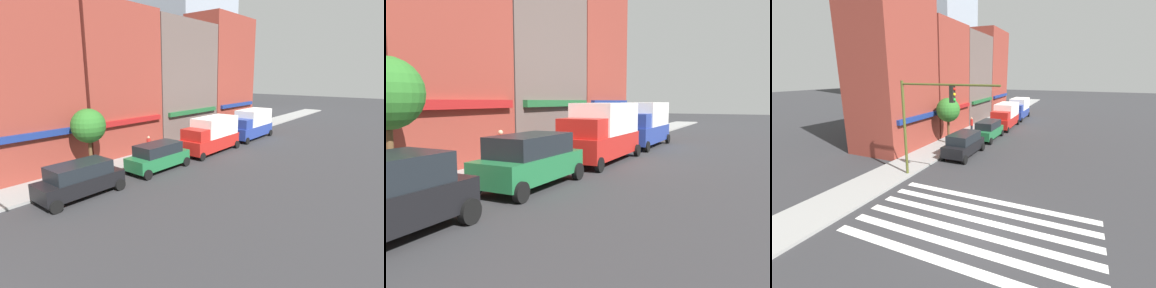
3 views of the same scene
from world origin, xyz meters
TOP-DOWN VIEW (x-y plane):
  - ground_plane at (0.00, 0.00)m, footprint 200.00×200.00m
  - sidewalk_left at (0.00, 7.50)m, footprint 120.00×3.00m
  - crosswalk_stripes at (0.00, 0.00)m, footprint 5.70×10.80m
  - storefront_row at (21.37, 11.50)m, footprint 32.29×5.30m
  - traffic_signal at (3.73, 4.82)m, footprint 0.32×6.43m
  - suv_black at (9.30, 4.70)m, footprint 4.70×2.12m
  - suv_green at (15.42, 4.70)m, footprint 4.72×2.12m
  - box_truck_red at (21.97, 4.70)m, footprint 6.24×2.42m
  - box_truck_blue at (29.32, 4.70)m, footprint 6.21×2.42m
  - pedestrian_red_jacket at (16.85, 7.18)m, footprint 0.32×0.32m
  - street_tree at (11.83, 7.50)m, footprint 2.26×2.26m

SIDE VIEW (x-z plane):
  - ground_plane at x=0.00m, z-range 0.00..0.00m
  - crosswalk_stripes at x=0.00m, z-range 0.00..0.01m
  - sidewalk_left at x=0.00m, z-range 0.00..0.15m
  - suv_black at x=9.30m, z-range 0.06..2.00m
  - suv_green at x=15.42m, z-range 0.06..2.00m
  - pedestrian_red_jacket at x=16.85m, z-range 0.19..1.96m
  - box_truck_red at x=21.97m, z-range 0.07..3.11m
  - box_truck_blue at x=29.32m, z-range 0.07..3.11m
  - street_tree at x=11.83m, z-range 1.18..5.54m
  - traffic_signal at x=3.73m, z-range 1.26..7.55m
  - storefront_row at x=21.37m, z-range -1.07..14.37m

